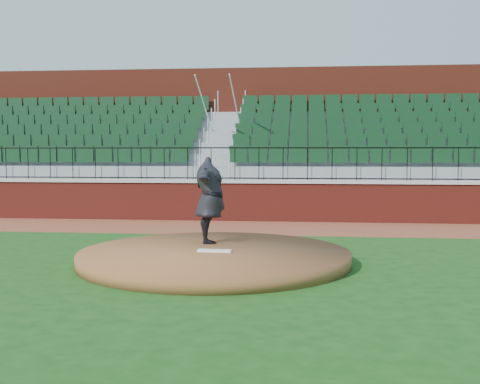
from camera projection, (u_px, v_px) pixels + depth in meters
name	position (u px, v px, depth m)	size (l,w,h in m)	color
ground	(232.00, 262.00, 11.93)	(90.00, 90.00, 0.00)	#174413
warning_track	(255.00, 227.00, 17.28)	(34.00, 3.20, 0.01)	brown
field_wall	(259.00, 202.00, 18.83)	(34.00, 0.35, 1.20)	maroon
wall_cap	(259.00, 181.00, 18.78)	(34.00, 0.45, 0.10)	#B7B7B7
wall_railing	(259.00, 164.00, 18.74)	(34.00, 0.05, 1.00)	black
seating_stands	(265.00, 148.00, 21.41)	(34.00, 5.10, 4.60)	gray
concourse_wall	(269.00, 137.00, 24.16)	(34.00, 0.50, 5.50)	maroon
pitchers_mound	(214.00, 257.00, 11.84)	(5.34, 5.34, 0.25)	brown
pitching_rubber	(215.00, 251.00, 11.69)	(0.66, 0.16, 0.04)	white
pitcher	(210.00, 200.00, 12.70)	(2.27, 0.62, 1.84)	black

